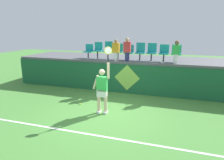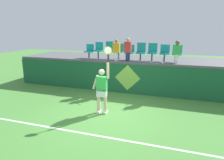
% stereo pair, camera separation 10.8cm
% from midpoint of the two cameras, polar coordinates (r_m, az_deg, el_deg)
% --- Properties ---
extents(ground_plane, '(40.00, 40.00, 0.00)m').
position_cam_midpoint_polar(ground_plane, '(7.83, -2.07, -9.43)').
color(ground_plane, '#478438').
extents(court_back_wall, '(12.33, 0.20, 1.44)m').
position_cam_midpoint_polar(court_back_wall, '(10.20, 3.42, 0.40)').
color(court_back_wall, '#195633').
rests_on(court_back_wall, ground_plane).
extents(spectator_platform, '(12.33, 2.98, 0.12)m').
position_cam_midpoint_polar(spectator_platform, '(11.43, 5.32, 5.81)').
color(spectator_platform, '#56565B').
rests_on(spectator_platform, court_back_wall).
extents(court_baseline_stripe, '(11.09, 0.08, 0.01)m').
position_cam_midpoint_polar(court_baseline_stripe, '(6.52, -7.00, -14.59)').
color(court_baseline_stripe, white).
rests_on(court_baseline_stripe, ground_plane).
extents(tennis_player, '(0.75, 0.28, 2.51)m').
position_cam_midpoint_polar(tennis_player, '(7.64, -3.12, -2.42)').
color(tennis_player, white).
rests_on(tennis_player, ground_plane).
extents(tennis_ball, '(0.07, 0.07, 0.07)m').
position_cam_midpoint_polar(tennis_ball, '(8.85, -9.10, -6.56)').
color(tennis_ball, '#D1E533').
rests_on(tennis_ball, ground_plane).
extents(water_bottle, '(0.07, 0.07, 0.26)m').
position_cam_midpoint_polar(water_bottle, '(9.79, 13.28, 5.26)').
color(water_bottle, white).
rests_on(water_bottle, spectator_platform).
extents(stadium_chair_0, '(0.44, 0.42, 0.74)m').
position_cam_midpoint_polar(stadium_chair_0, '(11.38, -6.73, 8.11)').
color(stadium_chair_0, '#38383D').
rests_on(stadium_chair_0, spectator_platform).
extents(stadium_chair_1, '(0.44, 0.42, 0.86)m').
position_cam_midpoint_polar(stadium_chair_1, '(11.16, -4.18, 8.45)').
color(stadium_chair_1, '#38383D').
rests_on(stadium_chair_1, spectator_platform).
extents(stadium_chair_2, '(0.44, 0.42, 0.91)m').
position_cam_midpoint_polar(stadium_chair_2, '(10.96, -1.30, 8.48)').
color(stadium_chair_2, '#38383D').
rests_on(stadium_chair_2, spectator_platform).
extents(stadium_chair_3, '(0.44, 0.42, 0.81)m').
position_cam_midpoint_polar(stadium_chair_3, '(10.78, 1.47, 8.16)').
color(stadium_chair_3, '#38383D').
rests_on(stadium_chair_3, spectator_platform).
extents(stadium_chair_4, '(0.44, 0.42, 0.77)m').
position_cam_midpoint_polar(stadium_chair_4, '(10.64, 4.42, 7.87)').
color(stadium_chair_4, '#38383D').
rests_on(stadium_chair_4, spectator_platform).
extents(stadium_chair_5, '(0.44, 0.42, 0.88)m').
position_cam_midpoint_polar(stadium_chair_5, '(10.52, 7.51, 7.97)').
color(stadium_chair_5, '#38383D').
rests_on(stadium_chair_5, spectator_platform).
extents(stadium_chair_6, '(0.44, 0.42, 0.87)m').
position_cam_midpoint_polar(stadium_chair_6, '(10.43, 10.61, 7.81)').
color(stadium_chair_6, '#38383D').
rests_on(stadium_chair_6, spectator_platform).
extents(stadium_chair_7, '(0.44, 0.42, 0.81)m').
position_cam_midpoint_polar(stadium_chair_7, '(10.37, 13.87, 7.48)').
color(stadium_chair_7, '#38383D').
rests_on(stadium_chair_7, spectator_platform).
extents(stadium_chair_8, '(0.44, 0.42, 0.82)m').
position_cam_midpoint_polar(stadium_chair_8, '(10.34, 17.05, 7.28)').
color(stadium_chair_8, '#38383D').
rests_on(stadium_chair_8, spectator_platform).
extents(spectator_0, '(0.34, 0.20, 1.13)m').
position_cam_midpoint_polar(spectator_0, '(10.23, 3.89, 8.57)').
color(spectator_0, navy).
rests_on(spectator_0, spectator_platform).
extents(spectator_1, '(0.34, 0.20, 1.04)m').
position_cam_midpoint_polar(spectator_1, '(10.36, 0.78, 8.35)').
color(spectator_1, white).
rests_on(spectator_1, spectator_platform).
extents(spectator_2, '(0.34, 0.20, 1.04)m').
position_cam_midpoint_polar(spectator_2, '(9.93, 17.03, 7.55)').
color(spectator_2, white).
rests_on(spectator_2, spectator_platform).
extents(wall_signage_mount, '(1.27, 0.01, 1.43)m').
position_cam_midpoint_polar(wall_signage_mount, '(10.27, 3.79, -3.67)').
color(wall_signage_mount, '#195633').
rests_on(wall_signage_mount, ground_plane).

